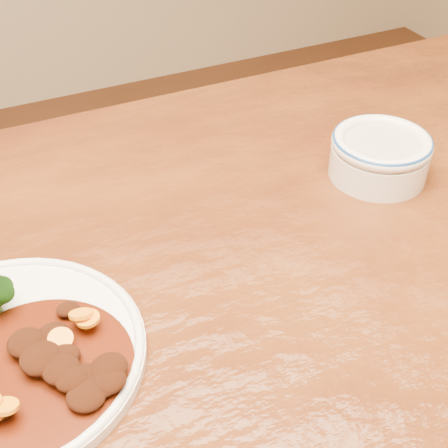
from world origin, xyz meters
name	(u,v)px	position (x,y,z in m)	size (l,w,h in m)	color
dining_table	(181,391)	(0.00, 0.00, 0.67)	(1.50, 0.91, 0.75)	#5F3010
dinner_plate	(4,356)	(-0.15, 0.04, 0.76)	(0.25, 0.25, 0.02)	white
mince_stew	(51,368)	(-0.11, 0.00, 0.77)	(0.16, 0.16, 0.03)	#461107
dip_bowl	(380,154)	(0.32, 0.14, 0.78)	(0.12, 0.12, 0.05)	white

